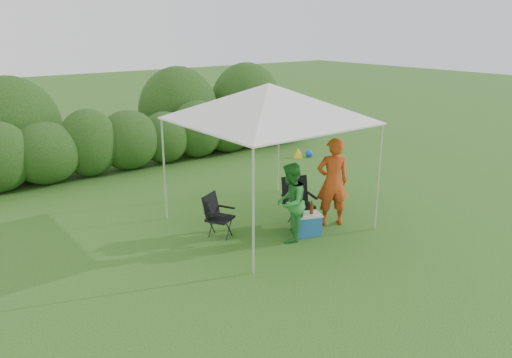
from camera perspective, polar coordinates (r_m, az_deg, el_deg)
ground at (r=9.81m, az=3.21°, el=-6.02°), size 70.00×70.00×0.00m
hedge at (r=14.50m, az=-11.88°, el=4.76°), size 11.52×1.53×1.80m
canopy at (r=9.51m, az=1.49°, el=8.72°), size 3.10×3.10×2.83m
chair_right at (r=10.01m, az=4.75°, el=-2.22°), size 0.71×0.68×0.96m
chair_left at (r=9.47m, az=-4.56°, el=-3.88°), size 0.63×0.62×0.83m
man at (r=9.98m, az=8.75°, el=-0.32°), size 0.78×0.69×1.78m
woman at (r=9.19m, az=3.94°, el=-2.70°), size 0.91×0.87×1.48m
cooler at (r=9.64m, az=5.88°, el=-5.14°), size 0.60×0.52×0.42m
bottle at (r=9.53m, az=6.37°, el=-3.22°), size 0.07×0.07×0.26m
lawn_toy at (r=15.25m, az=5.14°, el=3.00°), size 0.57×0.47×0.28m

